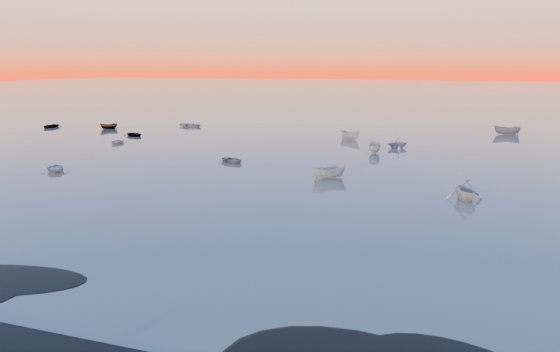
% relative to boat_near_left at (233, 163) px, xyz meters
% --- Properties ---
extents(ground, '(600.00, 600.00, 0.00)m').
position_rel_boat_near_left_xyz_m(ground, '(10.94, 61.17, 0.00)').
color(ground, slate).
rests_on(ground, ground).
extents(mud_lobes, '(140.00, 6.00, 0.07)m').
position_rel_boat_near_left_xyz_m(mud_lobes, '(10.94, -39.83, 0.01)').
color(mud_lobes, black).
rests_on(mud_lobes, ground).
extents(moored_fleet, '(124.00, 58.00, 1.20)m').
position_rel_boat_near_left_xyz_m(moored_fleet, '(10.94, 14.17, 0.00)').
color(moored_fleet, '#B8B9B4').
rests_on(moored_fleet, ground).
extents(boat_near_left, '(3.49, 3.98, 0.94)m').
position_rel_boat_near_left_xyz_m(boat_near_left, '(0.00, 0.00, 0.00)').
color(boat_near_left, gray).
rests_on(boat_near_left, ground).
extents(boat_near_center, '(4.10, 4.11, 1.41)m').
position_rel_boat_near_left_xyz_m(boat_near_center, '(13.42, -5.24, 0.00)').
color(boat_near_center, '#B8B9B4').
rests_on(boat_near_center, ground).
extents(boat_near_right, '(4.41, 3.11, 1.41)m').
position_rel_boat_near_left_xyz_m(boat_near_right, '(26.99, -9.94, 0.00)').
color(boat_near_right, '#B8B9B4').
rests_on(boat_near_right, ground).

